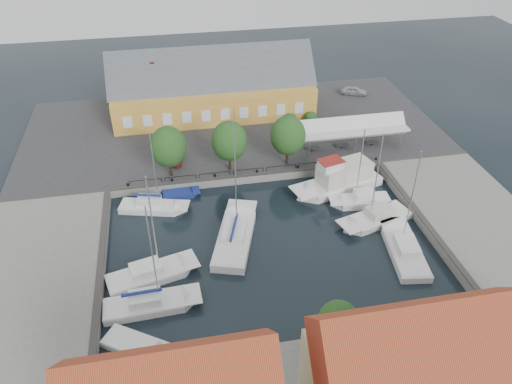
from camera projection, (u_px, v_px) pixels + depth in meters
ground at (267, 237)px, 51.13m from camera, size 140.00×140.00×0.00m
north_quay at (233, 130)px, 69.41m from camera, size 56.00×26.00×1.00m
west_quay at (38, 275)px, 45.79m from camera, size 12.00×24.00×1.00m
east_quay at (474, 219)px, 52.68m from camera, size 12.00×24.00×1.00m
quay_edge_fittings at (258, 202)px, 54.36m from camera, size 56.00×24.72×0.40m
warehouse at (208, 90)px, 71.10m from camera, size 28.56×14.00×9.55m
tent_canopy at (352, 128)px, 62.93m from camera, size 14.00×4.00×2.83m
quay_trees at (229, 141)px, 57.73m from camera, size 18.20×4.20×6.30m
car_silver at (354, 91)px, 77.71m from camera, size 4.27×2.89×1.35m
car_red at (177, 157)px, 61.16m from camera, size 2.11×4.06×1.27m
center_sailboat at (235, 237)px, 50.51m from camera, size 6.31×11.13×14.55m
trawler at (340, 181)px, 57.84m from camera, size 11.46×6.05×5.00m
east_boat_a at (361, 202)px, 55.70m from camera, size 7.10×2.93×10.01m
east_boat_b at (376, 219)px, 53.08m from camera, size 8.68×4.94×11.40m
east_boat_c at (404, 251)px, 48.92m from camera, size 4.16×9.44×11.60m
west_boat_a at (153, 208)px, 54.77m from camera, size 7.89×4.06×10.31m
west_boat_c at (151, 275)px, 46.14m from camera, size 8.88×4.77×11.54m
west_boat_d at (150, 305)px, 43.11m from camera, size 8.62×2.92×11.35m
launch_sw at (135, 346)px, 39.78m from camera, size 5.81×4.82×0.98m
launch_nw at (181, 195)px, 57.12m from camera, size 4.35×1.81×0.88m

